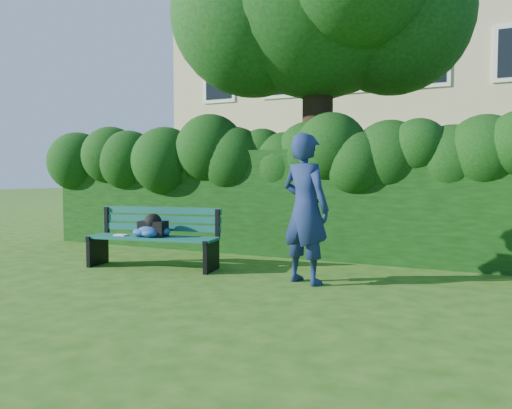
% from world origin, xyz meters
% --- Properties ---
extents(ground, '(80.00, 80.00, 0.00)m').
position_xyz_m(ground, '(0.00, 0.00, 0.00)').
color(ground, '#245211').
rests_on(ground, ground).
extents(apartment_building, '(16.00, 8.08, 12.00)m').
position_xyz_m(apartment_building, '(-0.00, 13.99, 6.00)').
color(apartment_building, '#C0B581').
rests_on(apartment_building, ground).
extents(hedge, '(10.00, 1.00, 1.80)m').
position_xyz_m(hedge, '(0.00, 2.20, 0.90)').
color(hedge, black).
rests_on(hedge, ground).
extents(park_bench, '(2.02, 0.87, 0.89)m').
position_xyz_m(park_bench, '(-1.44, 0.08, 0.50)').
color(park_bench, '#0D413B').
rests_on(park_bench, ground).
extents(man_reading, '(0.81, 0.67, 1.90)m').
position_xyz_m(man_reading, '(0.96, 0.05, 0.95)').
color(man_reading, navy).
rests_on(man_reading, ground).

